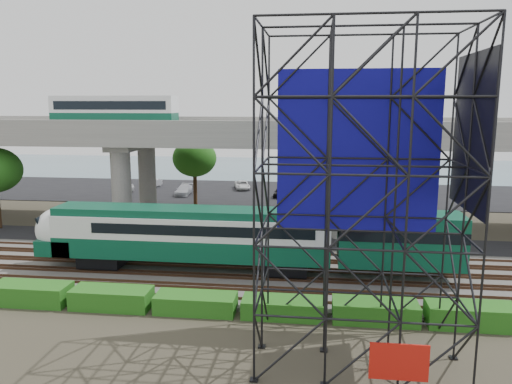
# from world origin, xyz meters

# --- Properties ---
(ground) EXTENTS (140.00, 140.00, 0.00)m
(ground) POSITION_xyz_m (0.00, 0.00, 0.00)
(ground) COLOR #474233
(ground) RESTS_ON ground
(ballast_bed) EXTENTS (90.00, 12.00, 0.20)m
(ballast_bed) POSITION_xyz_m (0.00, 2.00, 0.10)
(ballast_bed) COLOR slate
(ballast_bed) RESTS_ON ground
(service_road) EXTENTS (90.00, 5.00, 0.08)m
(service_road) POSITION_xyz_m (0.00, 10.50, 0.04)
(service_road) COLOR black
(service_road) RESTS_ON ground
(parking_lot) EXTENTS (90.00, 18.00, 0.08)m
(parking_lot) POSITION_xyz_m (0.00, 34.00, 0.04)
(parking_lot) COLOR black
(parking_lot) RESTS_ON ground
(harbor_water) EXTENTS (140.00, 40.00, 0.03)m
(harbor_water) POSITION_xyz_m (0.00, 56.00, 0.01)
(harbor_water) COLOR #476875
(harbor_water) RESTS_ON ground
(rail_tracks) EXTENTS (90.00, 9.52, 0.16)m
(rail_tracks) POSITION_xyz_m (0.00, 2.00, 0.28)
(rail_tracks) COLOR #472D1E
(rail_tracks) RESTS_ON ballast_bed
(commuter_train) EXTENTS (29.30, 3.06, 4.30)m
(commuter_train) POSITION_xyz_m (1.30, 2.00, 2.88)
(commuter_train) COLOR black
(commuter_train) RESTS_ON rail_tracks
(overpass) EXTENTS (80.00, 12.00, 12.40)m
(overpass) POSITION_xyz_m (-0.86, 16.00, 8.21)
(overpass) COLOR #9E9B93
(overpass) RESTS_ON ground
(scaffold_tower) EXTENTS (9.36, 6.36, 15.00)m
(scaffold_tower) POSITION_xyz_m (9.71, -7.98, 7.47)
(scaffold_tower) COLOR black
(scaffold_tower) RESTS_ON ground
(hedge_strip) EXTENTS (34.60, 1.80, 1.20)m
(hedge_strip) POSITION_xyz_m (1.01, -4.30, 0.56)
(hedge_strip) COLOR #185A14
(hedge_strip) RESTS_ON ground
(trees) EXTENTS (40.94, 16.94, 7.69)m
(trees) POSITION_xyz_m (-4.67, 16.17, 5.57)
(trees) COLOR #382314
(trees) RESTS_ON ground
(suv) EXTENTS (4.65, 2.31, 1.27)m
(suv) POSITION_xyz_m (-14.83, 11.23, 0.71)
(suv) COLOR black
(suv) RESTS_ON service_road
(parked_cars) EXTENTS (36.63, 9.70, 1.31)m
(parked_cars) POSITION_xyz_m (1.70, 33.47, 0.70)
(parked_cars) COLOR silver
(parked_cars) RESTS_ON parking_lot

